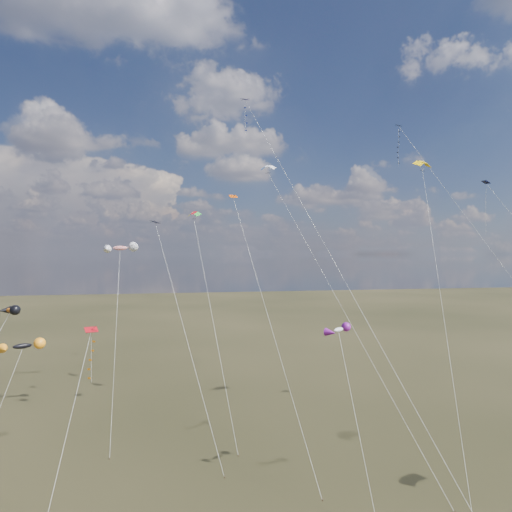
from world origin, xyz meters
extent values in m
cube|color=black|center=(24.88, 33.32, 38.41)|extent=(1.09, 1.08, 0.35)
cylinder|color=silver|center=(31.63, 21.48, 19.20)|extent=(13.53, 23.70, 38.42)
cube|color=#0D094A|center=(-0.24, 23.10, 37.16)|extent=(1.09, 1.07, 0.27)
cylinder|color=silver|center=(4.90, 8.25, 18.58)|extent=(10.31, 29.72, 37.18)
cube|color=black|center=(-10.45, 24.15, 22.85)|extent=(1.23, 1.24, 0.34)
cylinder|color=silver|center=(-7.46, 16.94, 11.43)|extent=(6.01, 14.45, 22.87)
cube|color=#332316|center=(-4.47, 9.73, 0.06)|extent=(0.10, 0.10, 0.12)
cube|color=#AF0912|center=(-15.16, 8.75, 13.25)|extent=(1.19, 1.16, 0.30)
cylinder|color=silver|center=(-16.25, 4.90, 6.63)|extent=(2.21, 7.72, 13.27)
cube|color=#0E134B|center=(27.94, 18.43, 27.74)|extent=(0.83, 0.88, 0.35)
cube|color=#D84700|center=(-1.58, 23.55, 25.94)|extent=(1.02, 0.95, 0.42)
cylinder|color=silver|center=(0.47, 14.07, 12.97)|extent=(4.12, 18.98, 25.95)
cube|color=#332316|center=(2.51, 4.59, 0.06)|extent=(0.10, 0.10, 0.12)
cylinder|color=silver|center=(16.61, 10.25, 15.13)|extent=(8.70, 20.61, 30.28)
cylinder|color=silver|center=(7.39, 13.65, 15.07)|extent=(8.38, 25.23, 30.17)
cube|color=#332316|center=(11.57, 1.05, 0.06)|extent=(0.10, 0.10, 0.12)
cylinder|color=silver|center=(-3.96, 24.48, 12.50)|extent=(2.72, 21.73, 25.01)
cube|color=#332316|center=(-2.62, 13.63, 0.06)|extent=(0.10, 0.10, 0.12)
ellipsoid|color=black|center=(-22.05, 15.47, 10.90)|extent=(3.38, 2.55, 1.09)
ellipsoid|color=#C35A0D|center=(-22.98, 15.14, 14.21)|extent=(2.23, 2.36, 1.02)
ellipsoid|color=white|center=(4.95, 7.35, 12.80)|extent=(2.70, 2.30, 0.91)
cylinder|color=silver|center=(4.57, 2.69, 6.40)|extent=(0.77, 9.34, 12.82)
ellipsoid|color=red|center=(-14.62, 27.72, 19.93)|extent=(3.44, 1.42, 1.36)
cylinder|color=silver|center=(-14.57, 21.58, 9.96)|extent=(0.12, 12.29, 19.94)
cube|color=#332316|center=(-14.52, 15.45, 0.06)|extent=(0.10, 0.10, 0.12)
camera|label=1|loc=(-9.71, -28.96, 19.18)|focal=32.00mm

